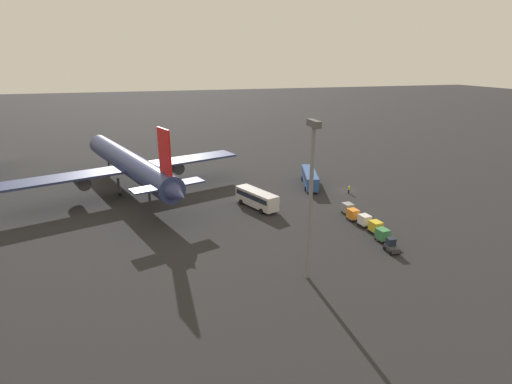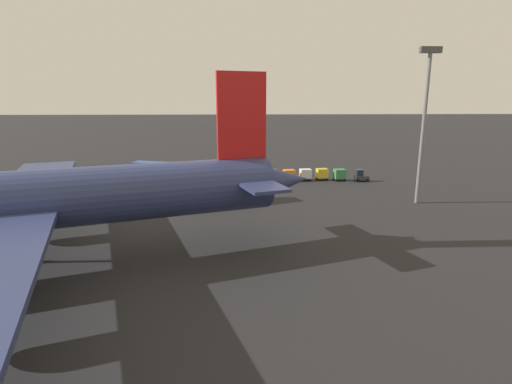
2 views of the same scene
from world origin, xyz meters
name	(u,v)px [view 1 (image 1 of 2)]	position (x,y,z in m)	size (l,w,h in m)	color
ground_plane	(347,190)	(0.00, 0.00, 0.00)	(600.00, 600.00, 0.00)	#232326
airplane	(129,164)	(12.43, 45.40, 6.24)	(53.98, 47.45, 16.62)	navy
shuttle_bus_near	(310,177)	(5.66, 6.48, 1.98)	(13.05, 6.31, 3.31)	#2D5199
shuttle_bus_far	(257,198)	(-4.48, 22.05, 2.00)	(10.60, 6.35, 3.35)	silver
baggage_tug	(391,246)	(-28.22, 7.99, 0.94)	(2.46, 1.74, 2.10)	#333338
worker_person	(349,189)	(-1.84, 0.63, 0.87)	(0.38, 0.38, 1.74)	#1E1E2D
cargo_cart_green	(382,234)	(-24.61, 7.22, 1.19)	(2.17, 1.89, 2.06)	#38383D
cargo_cart_yellow	(376,226)	(-21.60, 6.54, 1.19)	(2.17, 1.89, 2.06)	#38383D
cargo_cart_white	(365,220)	(-18.58, 6.81, 1.19)	(2.17, 1.89, 2.06)	#38383D
cargo_cart_orange	(353,214)	(-15.57, 7.37, 1.19)	(2.17, 1.89, 2.06)	#38383D
cargo_cart_grey	(348,208)	(-12.56, 6.78, 1.19)	(2.17, 1.89, 2.06)	#38383D
light_pole	(311,188)	(-31.51, 23.03, 12.46)	(2.80, 0.70, 20.76)	slate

